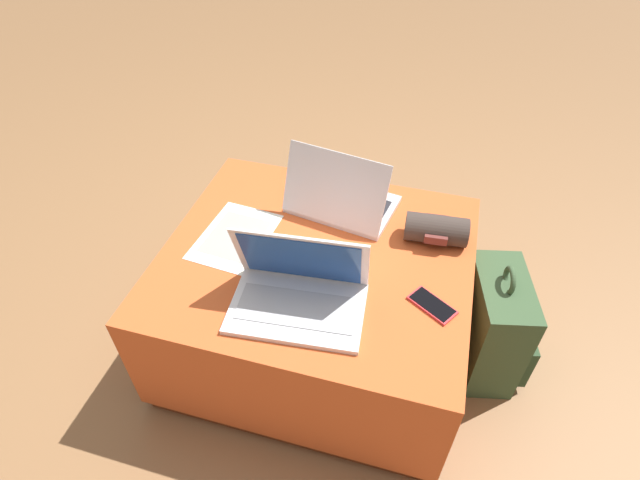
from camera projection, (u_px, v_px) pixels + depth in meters
name	position (u px, v px, depth m)	size (l,w,h in m)	color
ground_plane	(317.00, 341.00, 1.85)	(14.00, 14.00, 0.00)	olive
ottoman	(317.00, 301.00, 1.69)	(0.95, 0.83, 0.45)	maroon
laptop_near	(299.00, 291.00, 1.36)	(0.39, 0.27, 0.24)	silver
laptop_far	(340.00, 199.00, 1.66)	(0.38, 0.29, 0.24)	silver
cell_phone	(432.00, 305.00, 1.39)	(0.15, 0.13, 0.01)	red
backpack	(495.00, 327.00, 1.66)	(0.26, 0.33, 0.47)	#385133
paper_sheet	(235.00, 236.00, 1.60)	(0.24, 0.31, 0.00)	silver
wrist_brace	(436.00, 229.00, 1.56)	(0.20, 0.12, 0.09)	#3D332D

